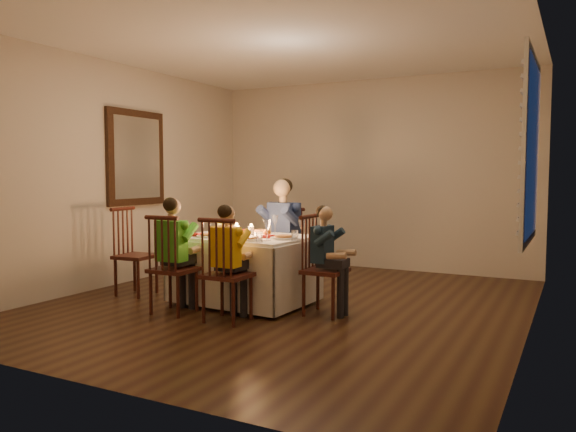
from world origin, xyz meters
The scene contains 26 objects.
ground centered at (0.00, 0.00, 0.00)m, with size 5.00×5.00×0.00m, color black.
wall_left centered at (-2.25, 0.00, 1.30)m, with size 0.02×5.00×2.60m, color #BEB6A2.
wall_right centered at (2.25, 0.00, 1.30)m, with size 0.02×5.00×2.60m, color #BEB6A2.
wall_back centered at (0.00, 2.50, 1.30)m, with size 4.50×0.02×2.60m, color #BEB6A2.
ceiling centered at (0.00, 0.00, 2.60)m, with size 5.00×5.00×0.00m, color white.
dining_table centered at (-0.40, -0.14, 0.49)m, with size 1.37×1.03×0.65m.
chair_adult centered at (-0.35, 0.57, 0.00)m, with size 0.38×0.36×0.93m, color #37160F, non-canonical shape.
chair_near_left centered at (-0.76, -0.82, 0.00)m, with size 0.38×0.36×0.93m, color #37160F, non-canonical shape.
chair_near_right centered at (-0.15, -0.83, 0.00)m, with size 0.38×0.36×0.93m, color #37160F, non-canonical shape.
chair_end centered at (0.52, -0.21, 0.00)m, with size 0.38×0.36×0.93m, color #37160F, non-canonical shape.
chair_extra centered at (-1.64, -0.36, 0.00)m, with size 0.39×0.37×0.95m, color #37160F, non-canonical shape.
adult centered at (-0.35, 0.57, 0.00)m, with size 0.46×0.42×1.25m, color navy, non-canonical shape.
child_green centered at (-0.76, -0.82, 0.00)m, with size 0.36×0.33×1.09m, color green, non-canonical shape.
child_yellow centered at (-0.15, -0.83, 0.00)m, with size 0.34×0.31×1.04m, color yellow, non-canonical shape.
child_teal centered at (0.52, -0.21, 0.00)m, with size 0.32×0.30×1.01m, color #192C3F, non-canonical shape.
setting_adult centered at (-0.41, 0.16, 0.69)m, with size 0.26×0.26×0.02m, color silver.
setting_green centered at (-0.65, -0.40, 0.69)m, with size 0.26×0.26×0.02m, color silver.
setting_yellow centered at (-0.16, -0.45, 0.69)m, with size 0.26×0.26×0.02m, color silver.
setting_teal centered at (0.08, -0.20, 0.69)m, with size 0.26×0.26×0.02m, color silver.
candle_left centered at (-0.50, -0.14, 0.73)m, with size 0.06×0.06×0.10m, color white.
candle_right centered at (-0.32, -0.15, 0.73)m, with size 0.06×0.06×0.10m, color white.
squash centered at (-0.92, 0.16, 0.73)m, with size 0.09×0.09×0.09m, color #EFF640.
orange_fruit centered at (-0.16, -0.11, 0.72)m, with size 0.08×0.08×0.08m, color orange.
serving_bowl centered at (-0.80, 0.11, 0.71)m, with size 0.22×0.22×0.06m, color silver.
wall_mirror centered at (-2.22, 0.30, 1.50)m, with size 0.06×0.95×1.15m.
window_blinds centered at (2.21, 0.10, 1.50)m, with size 0.07×1.34×1.54m.
Camera 1 is at (2.58, -4.93, 1.30)m, focal length 35.00 mm.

